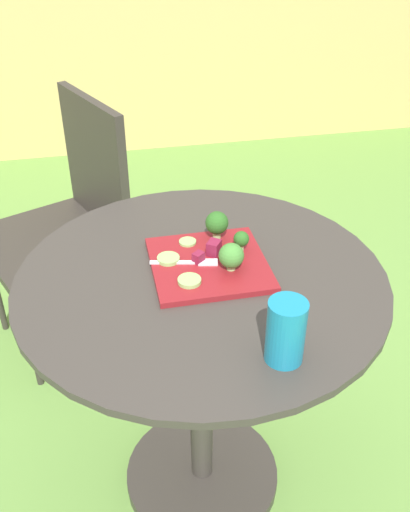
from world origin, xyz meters
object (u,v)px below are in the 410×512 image
salad_plate (209,264)px  fork (191,262)px  patio_chair (71,210)px  drinking_glass (285,334)px

salad_plate → fork: (-0.04, 0.00, 0.01)m
patio_chair → fork: (0.29, -0.74, 0.23)m
patio_chair → drinking_glass: patio_chair is taller
drinking_glass → fork: size_ratio=0.83×
patio_chair → drinking_glass: bearing=-69.3°
salad_plate → patio_chair: bearing=113.9°
drinking_glass → patio_chair: bearing=110.7°
patio_chair → salad_plate: bearing=-66.1°
salad_plate → drinking_glass: drinking_glass is taller
drinking_glass → salad_plate: bearing=102.9°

